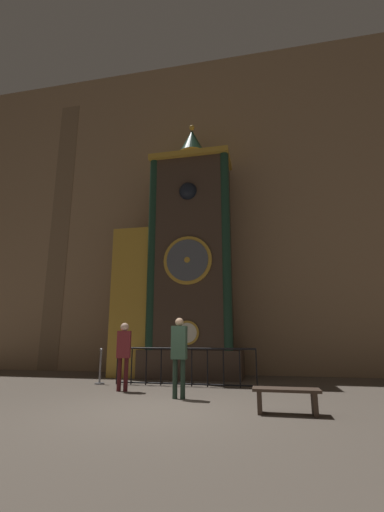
{
  "coord_description": "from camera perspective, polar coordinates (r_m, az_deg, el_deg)",
  "views": [
    {
      "loc": [
        2.07,
        -6.53,
        1.37
      ],
      "look_at": [
        -0.4,
        5.18,
        4.16
      ],
      "focal_mm": 24.0,
      "sensor_mm": 36.0,
      "label": 1
    }
  ],
  "objects": [
    {
      "name": "visitor_far",
      "position": [
        8.11,
        -2.16,
        -15.29
      ],
      "size": [
        0.34,
        0.22,
        1.77
      ],
      "rotation": [
        0.0,
        0.0,
        0.01
      ],
      "color": "#213427",
      "rests_on": "ground_plane"
    },
    {
      "name": "clock_tower",
      "position": [
        12.29,
        -1.91,
        -1.55
      ],
      "size": [
        4.52,
        1.78,
        9.47
      ],
      "color": "#423328",
      "rests_on": "ground_plane"
    },
    {
      "name": "stanchion_post",
      "position": [
        10.87,
        -15.08,
        -18.21
      ],
      "size": [
        0.28,
        0.28,
        1.01
      ],
      "color": "gray",
      "rests_on": "ground_plane"
    },
    {
      "name": "visitor_near",
      "position": [
        9.32,
        -11.31,
        -15.01
      ],
      "size": [
        0.38,
        0.3,
        1.69
      ],
      "rotation": [
        0.0,
        0.0,
        0.25
      ],
      "color": "#461518",
      "rests_on": "ground_plane"
    },
    {
      "name": "visitor_bench",
      "position": [
        6.86,
        15.44,
        -21.57
      ],
      "size": [
        1.19,
        0.4,
        0.44
      ],
      "color": "#423328",
      "rests_on": "ground_plane"
    },
    {
      "name": "ground_plane",
      "position": [
        6.99,
        -6.09,
        -24.35
      ],
      "size": [
        28.0,
        28.0,
        0.0
      ],
      "primitive_type": "plane",
      "color": "brown"
    },
    {
      "name": "railing_fence",
      "position": [
        10.08,
        -1.35,
        -17.67
      ],
      "size": [
        4.05,
        0.05,
        1.04
      ],
      "color": "black",
      "rests_on": "ground_plane"
    },
    {
      "name": "cathedral_back_wall",
      "position": [
        14.24,
        2.36,
        8.92
      ],
      "size": [
        24.0,
        0.32,
        13.44
      ],
      "color": "#997A5B",
      "rests_on": "ground_plane"
    }
  ]
}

